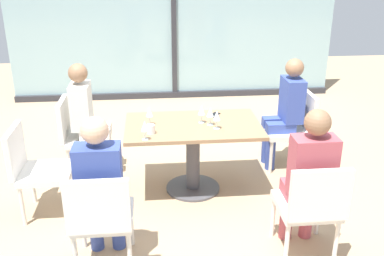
{
  "coord_description": "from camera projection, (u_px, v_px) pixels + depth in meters",
  "views": [
    {
      "loc": [
        -0.4,
        -4.06,
        2.32
      ],
      "look_at": [
        0.0,
        0.1,
        0.65
      ],
      "focal_mm": 41.21,
      "sensor_mm": 36.0,
      "label": 1
    }
  ],
  "objects": [
    {
      "name": "wine_glass_3",
      "position": [
        145.0,
        126.0,
        3.97
      ],
      "size": [
        0.07,
        0.07,
        0.18
      ],
      "color": "silver",
      "rests_on": "dining_table_main"
    },
    {
      "name": "chair_front_right",
      "position": [
        311.0,
        204.0,
        3.43
      ],
      "size": [
        0.46,
        0.5,
        0.87
      ],
      "color": "silver",
      "rests_on": "ground_plane"
    },
    {
      "name": "wine_glass_2",
      "position": [
        210.0,
        112.0,
        4.31
      ],
      "size": [
        0.07,
        0.07,
        0.18
      ],
      "color": "silver",
      "rests_on": "dining_table_main"
    },
    {
      "name": "wine_glass_4",
      "position": [
        149.0,
        112.0,
        4.31
      ],
      "size": [
        0.07,
        0.07,
        0.18
      ],
      "color": "silver",
      "rests_on": "dining_table_main"
    },
    {
      "name": "wine_glass_0",
      "position": [
        202.0,
        110.0,
        4.37
      ],
      "size": [
        0.07,
        0.07,
        0.18
      ],
      "color": "silver",
      "rests_on": "dining_table_main"
    },
    {
      "name": "person_front_left",
      "position": [
        100.0,
        184.0,
        3.31
      ],
      "size": [
        0.34,
        0.39,
        1.26
      ],
      "color": "#384C9E",
      "rests_on": "ground_plane"
    },
    {
      "name": "chair_side_end",
      "position": [
        35.0,
        166.0,
        4.04
      ],
      "size": [
        0.5,
        0.46,
        0.87
      ],
      "color": "silver",
      "rests_on": "ground_plane"
    },
    {
      "name": "wine_glass_1",
      "position": [
        217.0,
        116.0,
        4.22
      ],
      "size": [
        0.07,
        0.07,
        0.18
      ],
      "color": "silver",
      "rests_on": "dining_table_main"
    },
    {
      "name": "person_front_right",
      "position": [
        309.0,
        174.0,
        3.46
      ],
      "size": [
        0.34,
        0.39,
        1.26
      ],
      "color": "#B24C56",
      "rests_on": "ground_plane"
    },
    {
      "name": "person_far_right",
      "position": [
        286.0,
        108.0,
        4.92
      ],
      "size": [
        0.39,
        0.34,
        1.26
      ],
      "color": "#384C9E",
      "rests_on": "ground_plane"
    },
    {
      "name": "ground_plane",
      "position": [
        193.0,
        189.0,
        4.65
      ],
      "size": [
        12.0,
        12.0,
        0.0
      ],
      "primitive_type": "plane",
      "color": "tan"
    },
    {
      "name": "chair_far_right",
      "position": [
        294.0,
        125.0,
        5.0
      ],
      "size": [
        0.5,
        0.46,
        0.87
      ],
      "color": "silver",
      "rests_on": "ground_plane"
    },
    {
      "name": "coffee_cup",
      "position": [
        151.0,
        129.0,
        4.13
      ],
      "size": [
        0.08,
        0.08,
        0.09
      ],
      "primitive_type": "cylinder",
      "color": "white",
      "rests_on": "dining_table_main"
    },
    {
      "name": "cell_phone_on_table",
      "position": [
        214.0,
        115.0,
        4.62
      ],
      "size": [
        0.14,
        0.16,
        0.01
      ],
      "primitive_type": "cube",
      "rotation": [
        0.0,
        0.0,
        -0.65
      ],
      "color": "black",
      "rests_on": "dining_table_main"
    },
    {
      "name": "handbag_0",
      "position": [
        310.0,
        170.0,
        4.73
      ],
      "size": [
        0.31,
        0.18,
        0.28
      ],
      "primitive_type": "cube",
      "rotation": [
        0.0,
        0.0,
        -0.08
      ],
      "color": "#232328",
      "rests_on": "ground_plane"
    },
    {
      "name": "chair_far_left",
      "position": [
        79.0,
        132.0,
        4.79
      ],
      "size": [
        0.5,
        0.46,
        0.87
      ],
      "color": "silver",
      "rests_on": "ground_plane"
    },
    {
      "name": "dining_table_main",
      "position": [
        193.0,
        142.0,
        4.45
      ],
      "size": [
        1.34,
        0.81,
        0.73
      ],
      "color": "#997551",
      "rests_on": "ground_plane"
    },
    {
      "name": "person_far_left",
      "position": [
        88.0,
        115.0,
        4.72
      ],
      "size": [
        0.39,
        0.34,
        1.26
      ],
      "color": "silver",
      "rests_on": "ground_plane"
    },
    {
      "name": "chair_front_left",
      "position": [
        101.0,
        215.0,
        3.29
      ],
      "size": [
        0.46,
        0.5,
        0.87
      ],
      "color": "silver",
      "rests_on": "ground_plane"
    },
    {
      "name": "window_wall_backdrop",
      "position": [
        174.0,
        26.0,
        7.15
      ],
      "size": [
        5.32,
        0.1,
        2.7
      ],
      "color": "#94B7BC",
      "rests_on": "ground_plane"
    },
    {
      "name": "handbag_2",
      "position": [
        93.0,
        183.0,
        4.47
      ],
      "size": [
        0.34,
        0.27,
        0.28
      ],
      "primitive_type": "cube",
      "rotation": [
        0.0,
        0.0,
        0.41
      ],
      "color": "silver",
      "rests_on": "ground_plane"
    }
  ]
}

